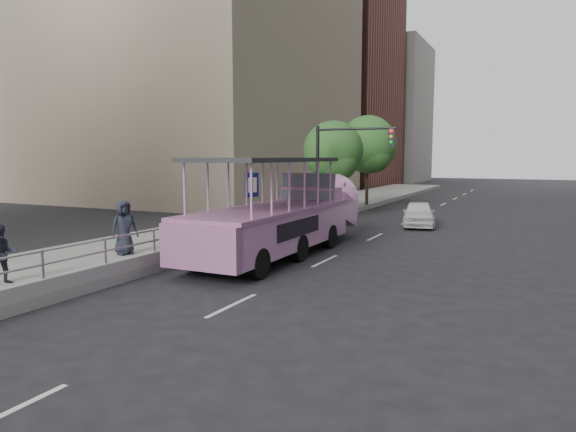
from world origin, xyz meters
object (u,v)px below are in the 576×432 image
(pedestrian_far, at_px, (124,228))
(traffic_signal, at_px, (339,159))
(car, at_px, (419,214))
(duck_boat, at_px, (285,218))
(pedestrian_mid, at_px, (2,254))
(parking_sign, at_px, (252,201))
(street_tree_far, at_px, (369,147))
(street_tree_near, at_px, (334,153))

(pedestrian_far, distance_m, traffic_signal, 12.47)
(car, bearing_deg, traffic_signal, -164.08)
(duck_boat, distance_m, car, 10.14)
(pedestrian_mid, xyz_separation_m, pedestrian_far, (-0.13, 4.52, 0.14))
(duck_boat, height_order, parking_sign, duck_boat)
(duck_boat, relative_size, street_tree_far, 1.68)
(street_tree_far, bearing_deg, car, -55.66)
(car, bearing_deg, parking_sign, -129.64)
(car, bearing_deg, duck_boat, -119.14)
(pedestrian_mid, relative_size, traffic_signal, 0.30)
(parking_sign, bearing_deg, pedestrian_mid, -103.07)
(duck_boat, relative_size, pedestrian_far, 5.86)
(pedestrian_mid, relative_size, parking_sign, 0.53)
(duck_boat, height_order, car, duck_boat)
(parking_sign, height_order, street_tree_far, street_tree_far)
(parking_sign, height_order, street_tree_near, street_tree_near)
(parking_sign, bearing_deg, car, 62.54)
(street_tree_near, bearing_deg, parking_sign, -86.89)
(car, distance_m, pedestrian_far, 15.47)
(traffic_signal, bearing_deg, parking_sign, -98.20)
(duck_boat, bearing_deg, parking_sign, 161.48)
(car, distance_m, street_tree_near, 6.33)
(street_tree_near, xyz_separation_m, street_tree_far, (0.20, 6.00, 0.49))
(traffic_signal, distance_m, street_tree_near, 3.80)
(pedestrian_far, height_order, street_tree_near, street_tree_near)
(car, xyz_separation_m, traffic_signal, (-3.70, -1.97, 2.83))
(duck_boat, bearing_deg, car, 73.03)
(traffic_signal, bearing_deg, car, 28.09)
(duck_boat, height_order, street_tree_far, street_tree_far)
(traffic_signal, bearing_deg, street_tree_near, 114.98)
(pedestrian_far, height_order, street_tree_far, street_tree_far)
(parking_sign, bearing_deg, duck_boat, -18.52)
(duck_boat, xyz_separation_m, car, (2.95, 9.67, -0.66))
(traffic_signal, bearing_deg, pedestrian_mid, -100.97)
(car, height_order, traffic_signal, traffic_signal)
(pedestrian_mid, xyz_separation_m, traffic_signal, (3.17, 16.33, 2.41))
(duck_boat, xyz_separation_m, traffic_signal, (-0.74, 7.70, 2.17))
(pedestrian_far, xyz_separation_m, street_tree_far, (1.90, 21.24, 3.09))
(car, bearing_deg, pedestrian_mid, -122.72)
(duck_boat, relative_size, pedestrian_mid, 6.88)
(duck_boat, height_order, pedestrian_mid, duck_boat)
(street_tree_far, bearing_deg, duck_boat, -82.88)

